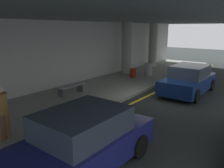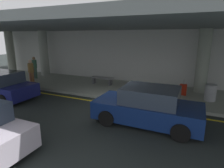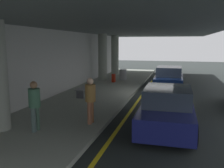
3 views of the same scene
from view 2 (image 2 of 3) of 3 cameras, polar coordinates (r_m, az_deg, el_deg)
The scene contains 15 objects.
ground_plane at distance 9.36m, azimuth -1.14°, elevation -7.11°, with size 60.00×60.00×0.00m, color #202625.
sidewalk at distance 12.05m, azimuth 5.25°, elevation -1.87°, with size 26.00×4.20×0.15m, color gray.
lane_stripe_yellow at distance 9.81m, azimuth 0.23°, elevation -6.05°, with size 26.00×0.14×0.01m, color yellow.
support_column_far_left at distance 19.99m, azimuth -28.07°, elevation 8.47°, with size 0.70×0.70×3.65m, color gray.
support_column_left_mid at distance 17.01m, azimuth -19.68°, elevation 8.58°, with size 0.70×0.70×3.65m, color gray.
support_column_center at distance 12.26m, azimuth 25.52°, elevation 6.15°, with size 0.70×0.70×3.65m, color gray.
ceiling_overhang at distance 11.13m, azimuth 4.83°, elevation 16.99°, with size 28.00×13.20×0.30m, color slate.
terminal_back_wall at distance 13.81m, azimuth 8.57°, elevation 7.81°, with size 26.00×0.30×3.80m, color #B7B9B5.
car_navy at distance 12.23m, azimuth -30.45°, elevation -0.48°, with size 4.10×1.92×1.50m.
car_navy_no2 at distance 7.62m, azimuth 10.67°, elevation -6.69°, with size 4.10×1.92×1.50m.
traveler_with_luggage at distance 16.12m, azimuth -22.18°, elevation 5.00°, with size 0.38×0.38×1.68m.
person_waiting_for_ride at distance 14.21m, azimuth -23.06°, elevation 3.80°, with size 0.38×0.38×1.68m.
suitcase_upright_primary at distance 11.46m, azimuth 20.49°, elevation -1.58°, with size 0.36×0.22×0.90m.
bench_metal at distance 13.16m, azimuth -2.95°, elevation 1.46°, with size 1.60×0.50×0.48m.
trash_bin_steel at distance 11.01m, azimuth 27.33°, elevation -2.29°, with size 0.56×0.56×0.85m, color gray.
Camera 2 is at (3.79, -7.85, 3.40)m, focal length 30.59 mm.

